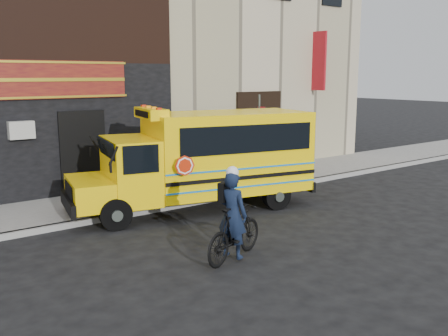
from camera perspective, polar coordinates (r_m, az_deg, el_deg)
The scene contains 8 objects.
ground at distance 13.44m, azimuth 6.12°, elevation -5.83°, with size 120.00×120.00×0.00m, color black.
curb at distance 15.35m, azimuth -0.49°, elevation -3.39°, with size 40.00×0.20×0.15m, color gray.
sidewalk at distance 16.55m, azimuth -3.57°, elevation -2.38°, with size 40.00×3.00×0.15m, color slate.
building at distance 21.84m, azimuth -13.44°, elevation 16.47°, with size 20.00×10.70×12.00m.
school_bus at distance 14.12m, azimuth -2.05°, elevation 1.31°, with size 7.19×3.50×2.92m.
sign_pole at distance 16.66m, azimuth 4.06°, elevation 3.51°, with size 0.11×0.27×3.15m.
bicycle at distance 10.41m, azimuth 1.23°, elevation -7.36°, with size 0.54×1.93×1.16m, color black.
cyclist at distance 10.30m, azimuth 0.94°, elevation -5.64°, with size 0.66×0.43×1.82m, color black.
Camera 1 is at (-8.81, -9.41, 3.79)m, focal length 40.00 mm.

